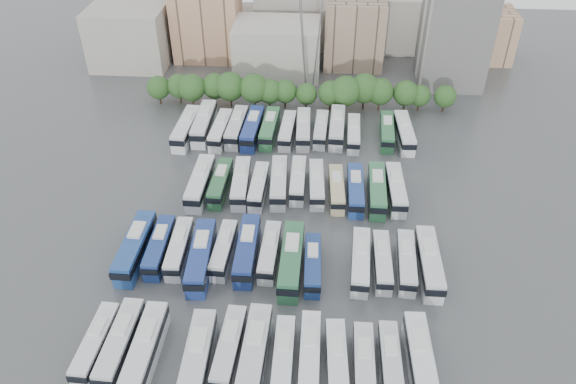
# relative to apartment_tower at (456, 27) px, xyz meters

# --- Properties ---
(ground) EXTENTS (220.00, 220.00, 0.00)m
(ground) POSITION_rel_apartment_tower_xyz_m (-34.00, -58.00, -13.00)
(ground) COLOR #424447
(ground) RESTS_ON ground
(tree_line) EXTENTS (65.86, 7.97, 8.09)m
(tree_line) POSITION_rel_apartment_tower_xyz_m (-34.93, -15.94, -8.66)
(tree_line) COLOR black
(tree_line) RESTS_ON ground
(city_buildings) EXTENTS (102.00, 35.00, 20.00)m
(city_buildings) POSITION_rel_apartment_tower_xyz_m (-41.46, 13.86, -5.13)
(city_buildings) COLOR #9E998E
(city_buildings) RESTS_ON ground
(apartment_tower) EXTENTS (14.00, 14.00, 26.00)m
(apartment_tower) POSITION_rel_apartment_tower_xyz_m (0.00, 0.00, 0.00)
(apartment_tower) COLOR silver
(apartment_tower) RESTS_ON ground
(electricity_pylon) EXTENTS (9.00, 6.91, 33.83)m
(electricity_pylon) POSITION_rel_apartment_tower_xyz_m (-32.00, -8.00, 5.66)
(electricity_pylon) COLOR slate
(electricity_pylon) RESTS_ON ground
(bus_r0_s0) EXTENTS (2.93, 11.29, 3.51)m
(bus_r0_s0) POSITION_rel_apartment_tower_xyz_m (-55.39, -81.09, -11.28)
(bus_r0_s0) COLOR silver
(bus_r0_s0) RESTS_ON ground
(bus_r0_s1) EXTENTS (3.02, 12.38, 3.86)m
(bus_r0_s1) POSITION_rel_apartment_tower_xyz_m (-52.35, -81.02, -11.10)
(bus_r0_s1) COLOR silver
(bus_r0_s1) RESTS_ON ground
(bus_r0_s2) EXTENTS (2.94, 12.79, 4.00)m
(bus_r0_s2) POSITION_rel_apartment_tower_xyz_m (-49.00, -81.69, -11.04)
(bus_r0_s2) COLOR silver
(bus_r0_s2) RESTS_ON ground
(bus_r0_s4) EXTENTS (3.21, 13.46, 4.20)m
(bus_r0_s4) POSITION_rel_apartment_tower_xyz_m (-42.34, -82.99, -10.94)
(bus_r0_s4) COLOR silver
(bus_r0_s4) RESTS_ON ground
(bus_r0_s5) EXTENTS (3.10, 11.63, 3.62)m
(bus_r0_s5) POSITION_rel_apartment_tower_xyz_m (-38.85, -80.68, -11.23)
(bus_r0_s5) COLOR silver
(bus_r0_s5) RESTS_ON ground
(bus_r0_s6) EXTENTS (3.26, 13.18, 4.11)m
(bus_r0_s6) POSITION_rel_apartment_tower_xyz_m (-35.66, -81.38, -10.98)
(bus_r0_s6) COLOR silver
(bus_r0_s6) RESTS_ON ground
(bus_r0_s7) EXTENTS (2.48, 11.04, 3.46)m
(bus_r0_s7) POSITION_rel_apartment_tower_xyz_m (-32.13, -81.55, -11.30)
(bus_r0_s7) COLOR silver
(bus_r0_s7) RESTS_ON ground
(bus_r0_s8) EXTENTS (2.50, 11.32, 3.55)m
(bus_r0_s8) POSITION_rel_apartment_tower_xyz_m (-28.97, -80.75, -11.26)
(bus_r0_s8) COLOR white
(bus_r0_s8) RESTS_ON ground
(bus_r0_s9) EXTENTS (2.99, 11.29, 3.51)m
(bus_r0_s9) POSITION_rel_apartment_tower_xyz_m (-25.70, -81.75, -11.28)
(bus_r0_s9) COLOR silver
(bus_r0_s9) RESTS_ON ground
(bus_r0_s10) EXTENTS (2.51, 11.23, 3.52)m
(bus_r0_s10) POSITION_rel_apartment_tower_xyz_m (-22.47, -82.07, -11.27)
(bus_r0_s10) COLOR silver
(bus_r0_s10) RESTS_ON ground
(bus_r0_s11) EXTENTS (2.47, 10.87, 3.40)m
(bus_r0_s11) POSITION_rel_apartment_tower_xyz_m (-19.28, -81.35, -11.33)
(bus_r0_s11) COLOR silver
(bus_r0_s11) RESTS_ON ground
(bus_r0_s12) EXTENTS (3.07, 12.53, 3.91)m
(bus_r0_s12) POSITION_rel_apartment_tower_xyz_m (-15.73, -80.83, -11.08)
(bus_r0_s12) COLOR silver
(bus_r0_s12) RESTS_ON ground
(bus_r1_s0) EXTENTS (3.19, 13.51, 4.22)m
(bus_r1_s0) POSITION_rel_apartment_tower_xyz_m (-55.47, -63.89, -10.93)
(bus_r1_s0) COLOR navy
(bus_r1_s0) RESTS_ON ground
(bus_r1_s1) EXTENTS (2.71, 11.69, 3.66)m
(bus_r1_s1) POSITION_rel_apartment_tower_xyz_m (-52.05, -63.27, -11.21)
(bus_r1_s1) COLOR navy
(bus_r1_s1) RESTS_ON ground
(bus_r1_s2) EXTENTS (2.76, 11.42, 3.56)m
(bus_r1_s2) POSITION_rel_apartment_tower_xyz_m (-49.05, -63.32, -11.25)
(bus_r1_s2) COLOR silver
(bus_r1_s2) RESTS_ON ground
(bus_r1_s3) EXTENTS (3.59, 13.55, 4.21)m
(bus_r1_s3) POSITION_rel_apartment_tower_xyz_m (-45.38, -65.20, -10.93)
(bus_r1_s3) COLOR navy
(bus_r1_s3) RESTS_ON ground
(bus_r1_s4) EXTENTS (2.80, 10.96, 3.41)m
(bus_r1_s4) POSITION_rel_apartment_tower_xyz_m (-42.42, -63.12, -11.32)
(bus_r1_s4) COLOR silver
(bus_r1_s4) RESTS_ON ground
(bus_r1_s5) EXTENTS (2.96, 12.97, 4.06)m
(bus_r1_s5) POSITION_rel_apartment_tower_xyz_m (-38.92, -63.24, -11.01)
(bus_r1_s5) COLOR navy
(bus_r1_s5) RESTS_ON ground
(bus_r1_s6) EXTENTS (2.72, 11.15, 3.48)m
(bus_r1_s6) POSITION_rel_apartment_tower_xyz_m (-35.59, -63.10, -11.29)
(bus_r1_s6) COLOR silver
(bus_r1_s6) RESTS_ON ground
(bus_r1_s7) EXTENTS (3.15, 13.73, 4.30)m
(bus_r1_s7) POSITION_rel_apartment_tower_xyz_m (-32.26, -65.06, -10.89)
(bus_r1_s7) COLOR #2B6541
(bus_r1_s7) RESTS_ON ground
(bus_r1_s8) EXTENTS (2.65, 10.90, 3.40)m
(bus_r1_s8) POSITION_rel_apartment_tower_xyz_m (-29.19, -65.28, -11.33)
(bus_r1_s8) COLOR navy
(bus_r1_s8) RESTS_ON ground
(bus_r1_s10) EXTENTS (3.19, 11.94, 3.71)m
(bus_r1_s10) POSITION_rel_apartment_tower_xyz_m (-22.32, -64.26, -11.18)
(bus_r1_s10) COLOR silver
(bus_r1_s10) RESTS_ON ground
(bus_r1_s11) EXTENTS (2.40, 10.96, 3.44)m
(bus_r1_s11) POSITION_rel_apartment_tower_xyz_m (-19.18, -63.97, -11.31)
(bus_r1_s11) COLOR silver
(bus_r1_s11) RESTS_ON ground
(bus_r1_s12) EXTENTS (3.03, 11.40, 3.54)m
(bus_r1_s12) POSITION_rel_apartment_tower_xyz_m (-15.72, -63.87, -11.26)
(bus_r1_s12) COLOR silver
(bus_r1_s12) RESTS_ON ground
(bus_r1_s13) EXTENTS (2.83, 12.86, 4.03)m
(bus_r1_s13) POSITION_rel_apartment_tower_xyz_m (-12.52, -64.04, -11.02)
(bus_r1_s13) COLOR silver
(bus_r1_s13) RESTS_ON ground
(bus_r2_s2) EXTENTS (3.06, 13.09, 4.09)m
(bus_r2_s2) POSITION_rel_apartment_tower_xyz_m (-49.08, -47.12, -10.99)
(bus_r2_s2) COLOR silver
(bus_r2_s2) RESTS_ON ground
(bus_r2_s3) EXTENTS (2.86, 11.62, 3.62)m
(bus_r2_s3) POSITION_rel_apartment_tower_xyz_m (-45.72, -46.62, -11.22)
(bus_r2_s3) COLOR #2A6239
(bus_r2_s3) RESTS_ON ground
(bus_r2_s4) EXTENTS (3.25, 12.23, 3.80)m
(bus_r2_s4) POSITION_rel_apartment_tower_xyz_m (-42.17, -46.48, -11.13)
(bus_r2_s4) COLOR silver
(bus_r2_s4) RESTS_ON ground
(bus_r2_s5) EXTENTS (2.70, 11.21, 3.50)m
(bus_r2_s5) POSITION_rel_apartment_tower_xyz_m (-39.04, -47.04, -11.28)
(bus_r2_s5) COLOR silver
(bus_r2_s5) RESTS_ON ground
(bus_r2_s6) EXTENTS (3.32, 12.46, 3.87)m
(bus_r2_s6) POSITION_rel_apartment_tower_xyz_m (-35.69, -45.87, -11.10)
(bus_r2_s6) COLOR silver
(bus_r2_s6) RESTS_ON ground
(bus_r2_s7) EXTENTS (2.54, 11.36, 3.56)m
(bus_r2_s7) POSITION_rel_apartment_tower_xyz_m (-32.47, -44.82, -11.25)
(bus_r2_s7) COLOR white
(bus_r2_s7) RESTS_ON ground
(bus_r2_s8) EXTENTS (3.05, 11.49, 3.57)m
(bus_r2_s8) POSITION_rel_apartment_tower_xyz_m (-29.22, -45.72, -11.25)
(bus_r2_s8) COLOR silver
(bus_r2_s8) RESTS_ON ground
(bus_r2_s9) EXTENTS (2.89, 11.11, 3.45)m
(bus_r2_s9) POSITION_rel_apartment_tower_xyz_m (-25.79, -46.81, -11.30)
(bus_r2_s9) COLOR tan
(bus_r2_s9) RESTS_ON ground
(bus_r2_s10) EXTENTS (2.66, 12.00, 3.76)m
(bus_r2_s10) POSITION_rel_apartment_tower_xyz_m (-22.62, -47.05, -11.15)
(bus_r2_s10) COLOR navy
(bus_r2_s10) RESTS_ON ground
(bus_r2_s11) EXTENTS (3.06, 12.77, 3.99)m
(bus_r2_s11) POSITION_rel_apartment_tower_xyz_m (-19.01, -47.01, -11.04)
(bus_r2_s11) COLOR #317247
(bus_r2_s11) RESTS_ON ground
(bus_r2_s12) EXTENTS (2.98, 12.16, 3.79)m
(bus_r2_s12) POSITION_rel_apartment_tower_xyz_m (-15.82, -46.38, -11.14)
(bus_r2_s12) COLOR silver
(bus_r2_s12) RESTS_ON ground
(bus_r3_s0) EXTENTS (3.49, 13.38, 4.16)m
(bus_r3_s0) POSITION_rel_apartment_tower_xyz_m (-55.41, -29.31, -10.96)
(bus_r3_s0) COLOR silver
(bus_r3_s0) RESTS_ON ground
(bus_r3_s1) EXTENTS (3.00, 13.70, 4.30)m
(bus_r3_s1) POSITION_rel_apartment_tower_xyz_m (-52.26, -27.28, -10.89)
(bus_r3_s1) COLOR silver
(bus_r3_s1) RESTS_ON ground
(bus_r3_s2) EXTENTS (3.24, 12.18, 3.79)m
(bus_r3_s2) POSITION_rel_apartment_tower_xyz_m (-48.60, -29.15, -11.14)
(bus_r3_s2) COLOR white
(bus_r3_s2) RESTS_ON ground
(bus_r3_s3) EXTENTS (3.27, 12.69, 3.95)m
(bus_r3_s3) POSITION_rel_apartment_tower_xyz_m (-45.58, -28.01, -11.06)
(bus_r3_s3) COLOR silver
(bus_r3_s3) RESTS_ON ground
(bus_r3_s4) EXTENTS (3.51, 13.24, 4.12)m
(bus_r3_s4) POSITION_rel_apartment_tower_xyz_m (-42.38, -28.39, -10.98)
(bus_r3_s4) COLOR navy
(bus_r3_s4) RESTS_ON ground
(bus_r3_s5) EXTENTS (3.26, 12.44, 3.87)m
(bus_r3_s5) POSITION_rel_apartment_tower_xyz_m (-39.05, -27.78, -11.10)
(bus_r3_s5) COLOR #317242
(bus_r3_s5) RESTS_ON ground
(bus_r3_s6) EXTENTS (2.98, 11.49, 3.57)m
(bus_r3_s6) POSITION_rel_apartment_tower_xyz_m (-35.49, -28.26, -11.25)
(bus_r3_s6) COLOR silver
(bus_r3_s6) RESTS_ON ground
(bus_r3_s7) EXTENTS (3.06, 12.33, 3.84)m
(bus_r3_s7) POSITION_rel_apartment_tower_xyz_m (-32.37, -27.67, -11.11)
(bus_r3_s7) COLOR silver
(bus_r3_s7) RESTS_ON ground
(bus_r3_s8) EXTENTS (2.89, 11.23, 3.50)m
(bus_r3_s8) POSITION_rel_apartment_tower_xyz_m (-28.92, -27.34, -11.28)
(bus_r3_s8) COLOR silver
(bus_r3_s8) RESTS_ON ground
(bus_r3_s9) EXTENTS (3.34, 13.07, 4.07)m
(bus_r3_s9) POSITION_rel_apartment_tower_xyz_m (-25.76, -26.75, -11.00)
(bus_r3_s9) COLOR silver
(bus_r3_s9) RESTS_ON ground
(bus_r3_s10) EXTENTS (2.74, 11.30, 3.53)m
(bus_r3_s10) POSITION_rel_apartment_tower_xyz_m (-22.52, -28.49, -11.27)
(bus_r3_s10) COLOR silver
(bus_r3_s10) RESTS_ON ground
(bus_r3_s12) EXTENTS (3.09, 11.78, 3.66)m
(bus_r3_s12) POSITION_rel_apartment_tower_xyz_m (-15.96, -27.26, -11.20)
(bus_r3_s12) COLOR #2C683D
(bus_r3_s12) RESTS_ON ground
(bus_r3_s13) EXTENTS (3.38, 12.65, 3.93)m
(bus_r3_s13) POSITION_rel_apartment_tower_xyz_m (-12.66, -27.71, -11.07)
(bus_r3_s13) COLOR silver
(bus_r3_s13) RESTS_ON ground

